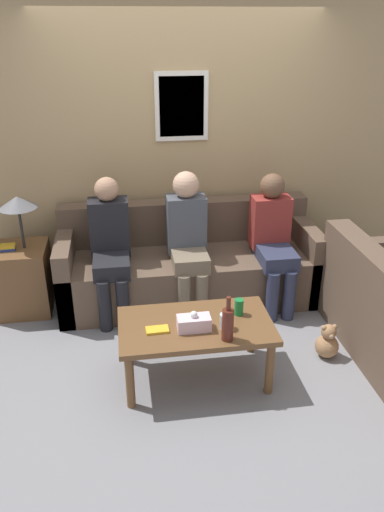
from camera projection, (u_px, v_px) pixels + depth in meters
name	position (u px, v px, depth m)	size (l,w,h in m)	color
ground_plane	(196.00, 322.00, 4.37)	(16.00, 16.00, 0.00)	gray
wall_back	(181.00, 150.00, 4.65)	(9.00, 0.08, 2.60)	tan
couch_main	(188.00, 266.00, 4.67)	(2.35, 0.83, 0.87)	brown
coffee_table	(196.00, 331.00, 3.54)	(1.09, 0.62, 0.46)	brown
side_table_with_lamp	(22.00, 274.00, 4.43)	(0.48, 0.48, 1.07)	brown
wine_bottle	(228.00, 324.00, 3.29)	(0.08, 0.08, 0.33)	#562319
drinking_glass	(225.00, 321.00, 3.44)	(0.08, 0.08, 0.11)	silver
book_stack	(157.00, 330.00, 3.43)	(0.16, 0.10, 0.02)	gold
soda_can	(239.00, 307.00, 3.60)	(0.07, 0.07, 0.12)	#197A38
tissue_box	(194.00, 323.00, 3.43)	(0.23, 0.12, 0.15)	silver
person_left	(110.00, 243.00, 4.28)	(0.34, 0.60, 1.21)	black
person_middle	(188.00, 236.00, 4.35)	(0.34, 0.58, 1.24)	#756651
person_right	(273.00, 236.00, 4.44)	(0.34, 0.62, 1.19)	#2D334C
teddy_bear	(327.00, 343.00, 3.88)	(0.18, 0.18, 0.29)	#A87A51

